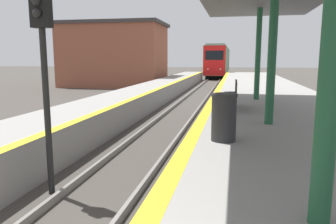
{
  "coord_description": "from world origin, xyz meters",
  "views": [
    {
      "loc": [
        2.5,
        -1.24,
        2.67
      ],
      "look_at": [
        -1.97,
        20.73,
        -1.01
      ],
      "focal_mm": 35.0,
      "sensor_mm": 36.0,
      "label": 1
    }
  ],
  "objects_px": {
    "train": "(219,61)",
    "bench": "(232,94)",
    "trash_bin": "(224,117)",
    "signal_near": "(43,46)"
  },
  "relations": [
    {
      "from": "train",
      "to": "bench",
      "type": "xyz_separation_m",
      "value": [
        2.43,
        -41.13,
        -0.78
      ]
    },
    {
      "from": "trash_bin",
      "to": "bench",
      "type": "xyz_separation_m",
      "value": [
        0.12,
        4.41,
        0.01
      ]
    },
    {
      "from": "train",
      "to": "bench",
      "type": "relative_size",
      "value": 12.06
    },
    {
      "from": "train",
      "to": "signal_near",
      "type": "relative_size",
      "value": 5.81
    },
    {
      "from": "trash_bin",
      "to": "bench",
      "type": "distance_m",
      "value": 4.42
    },
    {
      "from": "bench",
      "to": "signal_near",
      "type": "bearing_deg",
      "value": -122.28
    },
    {
      "from": "signal_near",
      "to": "bench",
      "type": "xyz_separation_m",
      "value": [
        3.44,
        5.44,
        -1.4
      ]
    },
    {
      "from": "signal_near",
      "to": "bench",
      "type": "height_order",
      "value": "signal_near"
    },
    {
      "from": "signal_near",
      "to": "trash_bin",
      "type": "distance_m",
      "value": 3.75
    },
    {
      "from": "train",
      "to": "signal_near",
      "type": "height_order",
      "value": "train"
    }
  ]
}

